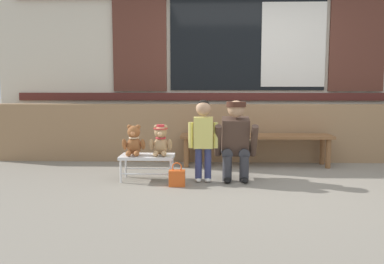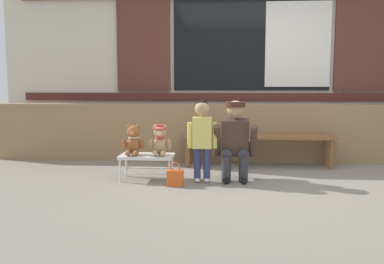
# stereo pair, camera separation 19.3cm
# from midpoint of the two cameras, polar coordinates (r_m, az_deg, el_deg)

# --- Properties ---
(ground_plane) EXTENTS (60.00, 60.00, 0.00)m
(ground_plane) POSITION_cam_midpoint_polar(r_m,az_deg,el_deg) (4.71, 10.87, -7.31)
(ground_plane) COLOR gray
(brick_low_wall) EXTENTS (7.73, 0.25, 0.85)m
(brick_low_wall) POSITION_cam_midpoint_polar(r_m,az_deg,el_deg) (6.03, 9.38, -0.14)
(brick_low_wall) COLOR #997551
(brick_low_wall) RESTS_ON ground
(shop_facade) EXTENTS (7.89, 0.26, 3.42)m
(shop_facade) POSITION_cam_midpoint_polar(r_m,az_deg,el_deg) (6.53, 9.21, 11.75)
(shop_facade) COLOR beige
(shop_facade) RESTS_ON ground
(wooden_bench_long) EXTENTS (2.10, 0.40, 0.44)m
(wooden_bench_long) POSITION_cam_midpoint_polar(r_m,az_deg,el_deg) (5.68, 10.28, -1.10)
(wooden_bench_long) COLOR brown
(wooden_bench_long) RESTS_ON ground
(small_display_bench) EXTENTS (0.64, 0.36, 0.30)m
(small_display_bench) POSITION_cam_midpoint_polar(r_m,az_deg,el_deg) (4.83, -5.28, -3.63)
(small_display_bench) COLOR silver
(small_display_bench) RESTS_ON ground
(teddy_bear_plain) EXTENTS (0.28, 0.26, 0.36)m
(teddy_bear_plain) POSITION_cam_midpoint_polar(r_m,az_deg,el_deg) (4.83, -7.17, -1.29)
(teddy_bear_plain) COLOR #93562D
(teddy_bear_plain) RESTS_ON small_display_bench
(teddy_bear_with_hat) EXTENTS (0.28, 0.27, 0.36)m
(teddy_bear_with_hat) POSITION_cam_midpoint_polar(r_m,az_deg,el_deg) (4.78, -3.41, -1.22)
(teddy_bear_with_hat) COLOR tan
(teddy_bear_with_hat) RESTS_ON small_display_bench
(child_standing) EXTENTS (0.35, 0.18, 0.96)m
(child_standing) POSITION_cam_midpoint_polar(r_m,az_deg,el_deg) (4.65, 2.64, 0.05)
(child_standing) COLOR navy
(child_standing) RESTS_ON ground
(adult_crouching) EXTENTS (0.50, 0.49, 0.95)m
(adult_crouching) POSITION_cam_midpoint_polar(r_m,az_deg,el_deg) (4.80, 7.36, -1.14)
(adult_crouching) COLOR #333338
(adult_crouching) RESTS_ON ground
(handbag_on_ground) EXTENTS (0.18, 0.11, 0.27)m
(handbag_on_ground) POSITION_cam_midpoint_polar(r_m,az_deg,el_deg) (4.54, -1.18, -6.48)
(handbag_on_ground) COLOR #DB561E
(handbag_on_ground) RESTS_ON ground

